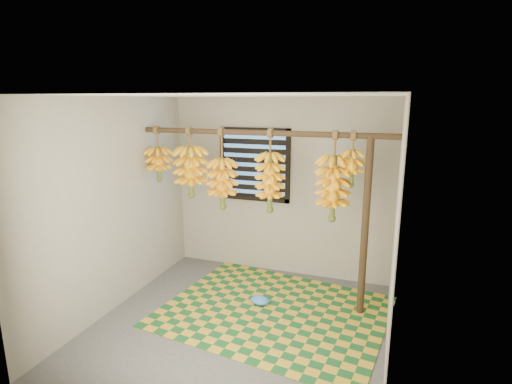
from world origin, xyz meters
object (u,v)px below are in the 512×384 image
at_px(banana_bunch_a, 159,164).
at_px(support_post, 365,229).
at_px(banana_bunch_e, 333,188).
at_px(banana_bunch_d, 270,182).
at_px(plastic_bag, 260,300).
at_px(banana_bunch_f, 352,168).
at_px(banana_bunch_b, 191,172).
at_px(woven_mat, 274,311).
at_px(banana_bunch_c, 222,184).

bearing_deg(banana_bunch_a, support_post, 0.00).
distance_m(support_post, banana_bunch_a, 2.61).
height_order(support_post, banana_bunch_e, banana_bunch_e).
height_order(support_post, banana_bunch_d, banana_bunch_d).
relative_size(plastic_bag, banana_bunch_e, 0.23).
bearing_deg(plastic_bag, support_post, 10.65).
bearing_deg(banana_bunch_e, banana_bunch_f, 0.00).
relative_size(banana_bunch_a, banana_bunch_d, 0.72).
bearing_deg(banana_bunch_f, banana_bunch_d, 180.00).
bearing_deg(support_post, banana_bunch_b, 180.00).
height_order(banana_bunch_d, banana_bunch_f, same).
distance_m(woven_mat, banana_bunch_e, 1.56).
bearing_deg(banana_bunch_d, support_post, 0.00).
height_order(banana_bunch_a, banana_bunch_c, same).
relative_size(banana_bunch_c, banana_bunch_e, 0.98).
distance_m(support_post, banana_bunch_e, 0.56).
xyz_separation_m(banana_bunch_c, banana_bunch_d, (0.60, 0.00, 0.06)).
distance_m(banana_bunch_e, banana_bunch_f, 0.30).
xyz_separation_m(banana_bunch_b, banana_bunch_d, (1.02, -0.00, -0.06)).
bearing_deg(banana_bunch_e, banana_bunch_b, 180.00).
bearing_deg(banana_bunch_a, banana_bunch_b, 0.00).
bearing_deg(support_post, plastic_bag, -169.35).
distance_m(plastic_bag, banana_bunch_f, 1.88).
height_order(banana_bunch_a, banana_bunch_e, same).
distance_m(woven_mat, banana_bunch_d, 1.48).
bearing_deg(banana_bunch_b, support_post, -0.00).
relative_size(support_post, banana_bunch_c, 2.06).
distance_m(banana_bunch_b, banana_bunch_e, 1.74).
bearing_deg(banana_bunch_c, banana_bunch_e, 0.00).
distance_m(woven_mat, banana_bunch_c, 1.60).
height_order(woven_mat, banana_bunch_a, banana_bunch_a).
xyz_separation_m(banana_bunch_a, banana_bunch_c, (0.87, 0.00, -0.19)).
distance_m(banana_bunch_c, banana_bunch_d, 0.60).
height_order(woven_mat, banana_bunch_d, banana_bunch_d).
distance_m(banana_bunch_b, banana_bunch_c, 0.44).
xyz_separation_m(woven_mat, plastic_bag, (-0.20, 0.10, 0.05)).
height_order(plastic_bag, banana_bunch_a, banana_bunch_a).
bearing_deg(banana_bunch_c, banana_bunch_a, -180.00).
relative_size(banana_bunch_d, banana_bunch_e, 0.96).
distance_m(banana_bunch_a, banana_bunch_d, 1.47).
xyz_separation_m(banana_bunch_a, banana_bunch_d, (1.47, 0.00, -0.13)).
height_order(banana_bunch_b, banana_bunch_f, same).
bearing_deg(plastic_bag, banana_bunch_c, 158.89).
xyz_separation_m(support_post, banana_bunch_e, (-0.36, 0.00, 0.42)).
relative_size(banana_bunch_a, banana_bunch_c, 0.71).
bearing_deg(banana_bunch_b, banana_bunch_e, -0.00).
bearing_deg(banana_bunch_f, support_post, 0.00).
height_order(plastic_bag, banana_bunch_c, banana_bunch_c).
xyz_separation_m(banana_bunch_c, banana_bunch_e, (1.32, 0.00, 0.04)).
xyz_separation_m(plastic_bag, banana_bunch_a, (-1.42, 0.21, 1.52)).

